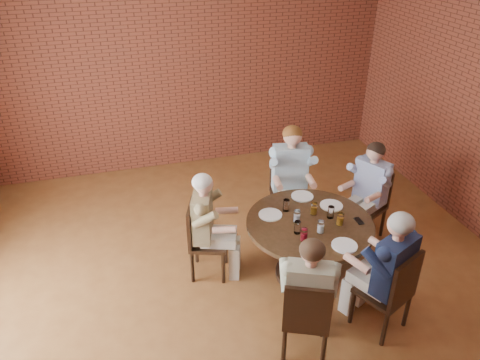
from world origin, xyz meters
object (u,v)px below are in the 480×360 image
object	(u,v)px
diner_d	(308,297)
chair_e	(392,290)
chair_c	(201,237)
chair_a	(370,200)
smartphone	(359,221)
dining_table	(308,238)
diner_c	(208,226)
diner_b	(291,179)
chair_d	(306,316)
chair_b	(288,187)
diner_e	(387,272)
diner_a	(368,192)

from	to	relation	value
diner_d	chair_e	xyz separation A→B (m)	(0.88, -0.01, -0.14)
diner_d	chair_c	bearing A→B (deg)	-38.66
chair_a	smartphone	size ratio (longest dim) A/B	7.00
dining_table	diner_c	distance (m)	1.12
diner_b	diner_d	xyz separation A→B (m)	(-0.62, -1.98, -0.05)
diner_b	chair_d	distance (m)	2.17
dining_table	diner_d	xyz separation A→B (m)	(-0.44, -0.97, 0.13)
diner_c	smartphone	bearing A→B (deg)	-88.75
chair_b	diner_d	world-z (taller)	diner_d
dining_table	diner_c	size ratio (longest dim) A/B	1.07
chair_c	smartphone	world-z (taller)	chair_c
diner_d	chair_d	bearing A→B (deg)	90.00
diner_e	smartphone	xyz separation A→B (m)	(0.10, 0.75, 0.07)
chair_b	diner_e	world-z (taller)	diner_e
diner_e	smartphone	world-z (taller)	diner_e
dining_table	chair_e	bearing A→B (deg)	-65.37
chair_d	dining_table	bearing A→B (deg)	-90.00
chair_c	diner_e	bearing A→B (deg)	-110.70
diner_c	diner_d	size ratio (longest dim) A/B	0.99
chair_d	smartphone	bearing A→B (deg)	-113.14
chair_c	diner_e	distance (m)	2.01
diner_b	diner_c	world-z (taller)	diner_b
diner_a	diner_c	xyz separation A→B (m)	(-2.06, -0.15, -0.01)
chair_c	smartphone	size ratio (longest dim) A/B	6.95
dining_table	chair_b	size ratio (longest dim) A/B	1.42
chair_b	smartphone	xyz separation A→B (m)	(0.32, -1.25, 0.23)
chair_a	diner_c	xyz separation A→B (m)	(-2.13, -0.19, 0.15)
chair_e	diner_b	bearing A→B (deg)	-107.00
diner_c	diner_e	distance (m)	1.93
diner_e	chair_a	bearing A→B (deg)	-139.61
diner_a	chair_e	bearing A→B (deg)	-47.79
diner_e	smartphone	size ratio (longest dim) A/B	10.35
diner_b	diner_c	bearing A→B (deg)	-142.12
diner_b	chair_e	xyz separation A→B (m)	(0.27, -1.99, -0.19)
chair_a	chair_b	distance (m)	1.05
chair_c	diner_e	size ratio (longest dim) A/B	0.67
diner_c	diner_d	bearing A→B (deg)	-136.11
chair_a	chair_e	bearing A→B (deg)	-49.70
diner_b	smartphone	xyz separation A→B (m)	(0.33, -1.16, 0.05)
diner_a	diner_c	bearing A→B (deg)	-112.92
diner_a	chair_b	world-z (taller)	diner_a
diner_a	chair_c	bearing A→B (deg)	-113.78
diner_b	diner_d	bearing A→B (deg)	-97.29
dining_table	chair_b	bearing A→B (deg)	79.97
diner_d	diner_b	bearing A→B (deg)	-82.91
chair_e	diner_d	bearing A→B (deg)	-25.08
diner_b	chair_a	bearing A→B (deg)	-17.15
diner_b	diner_c	distance (m)	1.39
chair_d	diner_e	size ratio (longest dim) A/B	0.68
chair_a	diner_e	distance (m)	1.60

